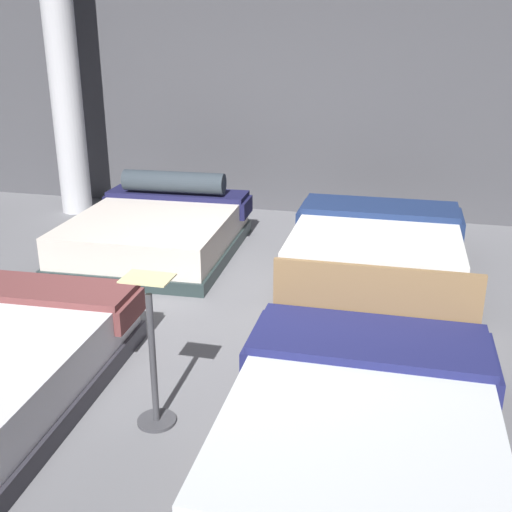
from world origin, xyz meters
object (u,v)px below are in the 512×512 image
Objects in this scene: bed_2 at (157,231)px; bed_3 at (375,249)px; support_pillar at (64,75)px; bed_1 at (362,418)px; price_sign at (153,370)px.

bed_2 is 2.32m from bed_3.
bed_1 is at bearing -45.17° from support_pillar.
support_pillar is (-4.01, 1.32, 1.50)m from bed_3.
bed_3 is at bearing -18.21° from support_pillar.
bed_3 is (2.32, -0.03, 0.00)m from bed_2.
bed_1 is at bearing 2.11° from price_sign.
support_pillar is (-4.11, 4.14, 1.55)m from bed_1.
bed_1 is 0.98× the size of bed_2.
bed_3 is at bearing -3.20° from bed_2.
price_sign is (-1.24, -0.05, 0.17)m from bed_1.
price_sign is at bearing -70.22° from bed_2.
bed_1 is 2.82m from bed_3.
bed_2 is 1.09× the size of bed_3.
support_pillar reaches higher than bed_1.
price_sign is 5.26m from support_pillar.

